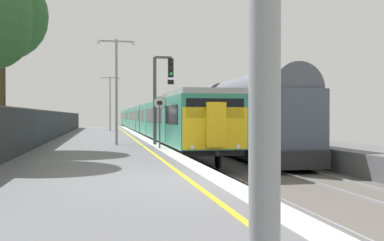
# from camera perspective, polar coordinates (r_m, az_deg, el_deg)

# --- Properties ---
(ground) EXTENTS (17.40, 110.00, 1.21)m
(ground) POSITION_cam_1_polar(r_m,az_deg,el_deg) (11.64, 14.55, -9.93)
(ground) COLOR slate
(commuter_train_at_platform) EXTENTS (2.83, 63.11, 3.81)m
(commuter_train_at_platform) POSITION_cam_1_polar(r_m,az_deg,el_deg) (49.08, -5.99, 0.28)
(commuter_train_at_platform) COLOR #2D846B
(commuter_train_at_platform) RESTS_ON ground
(freight_train_adjacent_track) EXTENTS (2.60, 25.51, 4.84)m
(freight_train_adjacent_track) POSITION_cam_1_polar(r_m,az_deg,el_deg) (31.68, 4.27, 0.82)
(freight_train_adjacent_track) COLOR #232326
(freight_train_adjacent_track) RESTS_ON ground
(signal_gantry) EXTENTS (1.10, 0.24, 4.68)m
(signal_gantry) POSITION_cam_1_polar(r_m,az_deg,el_deg) (23.98, -4.05, 3.97)
(signal_gantry) COLOR #47474C
(signal_gantry) RESTS_ON ground
(speed_limit_sign) EXTENTS (0.59, 0.08, 2.42)m
(speed_limit_sign) POSITION_cam_1_polar(r_m,az_deg,el_deg) (21.02, -4.11, 0.68)
(speed_limit_sign) COLOR #59595B
(speed_limit_sign) RESTS_ON ground
(platform_lamp_mid) EXTENTS (2.00, 0.20, 5.55)m
(platform_lamp_mid) POSITION_cam_1_polar(r_m,az_deg,el_deg) (24.16, -9.52, 4.76)
(platform_lamp_mid) COLOR #93999E
(platform_lamp_mid) RESTS_ON ground
(platform_lamp_far) EXTENTS (2.00, 0.20, 5.49)m
(platform_lamp_far) POSITION_cam_1_polar(r_m,az_deg,el_deg) (46.33, -10.31, 2.71)
(platform_lamp_far) COLOR #93999E
(platform_lamp_far) RESTS_ON ground
(background_tree_centre) EXTENTS (4.11, 4.11, 8.14)m
(background_tree_centre) POSITION_cam_1_polar(r_m,az_deg,el_deg) (22.62, -22.86, 11.94)
(background_tree_centre) COLOR #473323
(background_tree_centre) RESTS_ON ground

